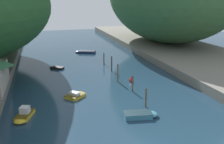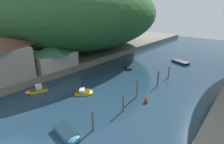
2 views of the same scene
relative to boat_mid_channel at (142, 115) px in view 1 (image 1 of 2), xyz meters
name	(u,v)px [view 1 (image 1 of 2)]	position (x,y,z in m)	size (l,w,h in m)	color
water_surface	(89,69)	(-2.27, 22.27, -0.30)	(130.00, 130.00, 0.00)	#1E384C
right_bank	(198,58)	(23.03, 22.27, 0.46)	(22.00, 120.00, 1.53)	slate
boat_mid_channel	(142,115)	(0.00, 0.00, 0.00)	(4.40, 2.31, 0.61)	teal
boat_open_rowboat	(56,68)	(-8.60, 24.66, -0.09)	(3.20, 2.76, 0.43)	black
boat_white_cruiser	(24,115)	(-13.79, 3.58, 0.09)	(2.60, 3.98, 1.32)	gold
boat_far_upstream	(76,95)	(-6.77, 8.68, -0.04)	(3.62, 3.53, 0.83)	gold
boat_yellow_tender	(85,52)	(-0.39, 37.83, 0.00)	(5.69, 3.86, 0.62)	navy
mooring_post_nearest	(146,97)	(1.59, 2.58, 1.05)	(0.23, 0.23, 2.69)	brown
mooring_post_second	(133,83)	(1.90, 8.40, 0.98)	(0.22, 0.22, 2.56)	brown
mooring_post_middle	(118,73)	(1.10, 13.43, 1.31)	(0.25, 0.25, 3.21)	brown
mooring_post_fourth	(112,64)	(1.83, 19.86, 1.24)	(0.26, 0.26, 3.07)	#4C3D2D
mooring_post_farthest	(104,58)	(1.69, 25.49, 0.98)	(0.26, 0.26, 2.54)	brown
channel_buoy_near	(131,80)	(3.25, 12.76, 0.08)	(0.66, 0.66, 0.99)	red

